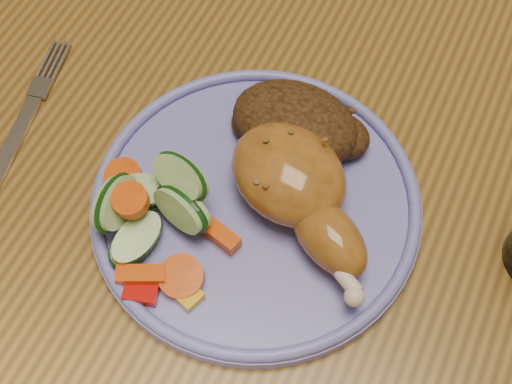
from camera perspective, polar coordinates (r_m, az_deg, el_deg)
dining_table at (r=0.67m, az=5.09°, el=-2.15°), size 0.90×1.40×0.75m
plate at (r=0.57m, az=-0.00°, el=-1.05°), size 0.26×0.26×0.01m
plate_rim at (r=0.56m, az=-0.00°, el=-0.51°), size 0.26×0.26×0.01m
chicken_leg at (r=0.54m, az=3.39°, el=0.27°), size 0.15×0.13×0.05m
rice_pilaf at (r=0.58m, az=3.37°, el=5.38°), size 0.11×0.08×0.05m
vegetable_pile at (r=0.54m, az=-8.29°, el=-1.61°), size 0.12×0.12×0.06m
fork at (r=0.64m, az=-18.36°, el=4.86°), size 0.05×0.16×0.00m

